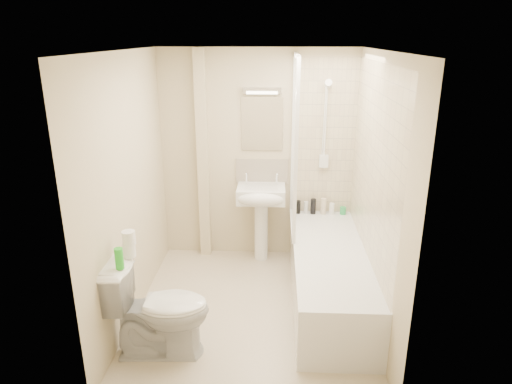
{
  "coord_description": "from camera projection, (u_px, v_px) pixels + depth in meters",
  "views": [
    {
      "loc": [
        0.22,
        -3.8,
        2.52
      ],
      "look_at": [
        0.03,
        0.2,
        1.14
      ],
      "focal_mm": 32.0,
      "sensor_mm": 36.0,
      "label": 1
    }
  ],
  "objects": [
    {
      "name": "wall_left",
      "position": [
        129.0,
        191.0,
        4.08
      ],
      "size": [
        0.02,
        2.5,
        2.4
      ],
      "primitive_type": "cube",
      "color": "beige",
      "rests_on": "ground"
    },
    {
      "name": "pedestal_sink",
      "position": [
        261.0,
        203.0,
        5.14
      ],
      "size": [
        0.54,
        0.49,
        1.03
      ],
      "color": "white",
      "rests_on": "ground"
    },
    {
      "name": "bottle_black_b",
      "position": [
        313.0,
        206.0,
        5.28
      ],
      "size": [
        0.06,
        0.06,
        0.18
      ],
      "primitive_type": "cylinder",
      "color": "black",
      "rests_on": "bathtub"
    },
    {
      "name": "pipe_boxing",
      "position": [
        203.0,
        157.0,
        5.18
      ],
      "size": [
        0.12,
        0.12,
        2.4
      ],
      "primitive_type": "cube",
      "color": "beige",
      "rests_on": "ground"
    },
    {
      "name": "bottle_cream",
      "position": [
        323.0,
        206.0,
        5.27
      ],
      "size": [
        0.06,
        0.06,
        0.19
      ],
      "primitive_type": "cylinder",
      "color": "beige",
      "rests_on": "bathtub"
    },
    {
      "name": "toilet",
      "position": [
        159.0,
        308.0,
        3.71
      ],
      "size": [
        0.54,
        0.86,
        0.83
      ],
      "primitive_type": "imported",
      "rotation": [
        0.0,
        0.0,
        1.62
      ],
      "color": "white",
      "rests_on": "ground"
    },
    {
      "name": "tile_back",
      "position": [
        325.0,
        138.0,
        5.09
      ],
      "size": [
        0.7,
        0.01,
        1.75
      ],
      "primitive_type": "cube",
      "color": "beige",
      "rests_on": "wall_back"
    },
    {
      "name": "bottle_white_b",
      "position": [
        332.0,
        209.0,
        5.27
      ],
      "size": [
        0.06,
        0.06,
        0.13
      ],
      "primitive_type": "cylinder",
      "color": "white",
      "rests_on": "bathtub"
    },
    {
      "name": "bathtub",
      "position": [
        329.0,
        275.0,
        4.48
      ],
      "size": [
        0.7,
        2.1,
        0.55
      ],
      "color": "white",
      "rests_on": "ground"
    },
    {
      "name": "wall_back",
      "position": [
        258.0,
        157.0,
        5.21
      ],
      "size": [
        2.2,
        0.02,
        2.4
      ],
      "primitive_type": "cube",
      "color": "beige",
      "rests_on": "ground"
    },
    {
      "name": "shower_screen",
      "position": [
        295.0,
        145.0,
        4.68
      ],
      "size": [
        0.04,
        0.92,
        1.8
      ],
      "color": "white",
      "rests_on": "bathtub"
    },
    {
      "name": "bottle_white_a",
      "position": [
        306.0,
        208.0,
        5.28
      ],
      "size": [
        0.05,
        0.05,
        0.14
      ],
      "primitive_type": "cylinder",
      "color": "silver",
      "rests_on": "bathtub"
    },
    {
      "name": "ceiling",
      "position": [
        251.0,
        51.0,
        3.63
      ],
      "size": [
        2.2,
        2.5,
        0.02
      ],
      "primitive_type": "cube",
      "color": "white",
      "rests_on": "wall_back"
    },
    {
      "name": "toilet_roll_lower",
      "position": [
        129.0,
        250.0,
        3.66
      ],
      "size": [
        0.11,
        0.11,
        0.11
      ],
      "primitive_type": "cylinder",
      "color": "white",
      "rests_on": "toilet"
    },
    {
      "name": "shower_fixture",
      "position": [
        325.0,
        128.0,
        5.01
      ],
      "size": [
        0.1,
        0.16,
        0.99
      ],
      "color": "white",
      "rests_on": "wall_back"
    },
    {
      "name": "splashback",
      "position": [
        262.0,
        171.0,
        5.25
      ],
      "size": [
        0.6,
        0.02,
        0.3
      ],
      "primitive_type": "cube",
      "color": "beige",
      "rests_on": "wall_back"
    },
    {
      "name": "mirror",
      "position": [
        262.0,
        124.0,
        5.07
      ],
      "size": [
        0.46,
        0.01,
        0.6
      ],
      "primitive_type": "cube",
      "color": "white",
      "rests_on": "wall_back"
    },
    {
      "name": "toilet_roll_upper",
      "position": [
        129.0,
        238.0,
        3.63
      ],
      "size": [
        0.11,
        0.11,
        0.11
      ],
      "primitive_type": "cylinder",
      "color": "white",
      "rests_on": "toilet_roll_lower"
    },
    {
      "name": "bottle_green",
      "position": [
        343.0,
        211.0,
        5.28
      ],
      "size": [
        0.07,
        0.07,
        0.09
      ],
      "primitive_type": "cylinder",
      "color": "green",
      "rests_on": "bathtub"
    },
    {
      "name": "bottle_black_a",
      "position": [
        298.0,
        207.0,
        5.29
      ],
      "size": [
        0.05,
        0.05,
        0.15
      ],
      "primitive_type": "cylinder",
      "color": "black",
      "rests_on": "bathtub"
    },
    {
      "name": "floor",
      "position": [
        252.0,
        309.0,
        4.42
      ],
      "size": [
        2.5,
        2.5,
        0.0
      ],
      "primitive_type": "plane",
      "color": "beige",
      "rests_on": "ground"
    },
    {
      "name": "green_bottle",
      "position": [
        119.0,
        259.0,
        3.46
      ],
      "size": [
        0.06,
        0.06,
        0.17
      ],
      "primitive_type": "cylinder",
      "color": "green",
      "rests_on": "toilet"
    },
    {
      "name": "strip_light",
      "position": [
        262.0,
        90.0,
        4.93
      ],
      "size": [
        0.42,
        0.07,
        0.07
      ],
      "primitive_type": "cube",
      "color": "silver",
      "rests_on": "wall_back"
    },
    {
      "name": "wall_right",
      "position": [
        377.0,
        194.0,
        3.98
      ],
      "size": [
        0.02,
        2.5,
        2.4
      ],
      "primitive_type": "cube",
      "color": "beige",
      "rests_on": "ground"
    },
    {
      "name": "tile_right",
      "position": [
        373.0,
        163.0,
        4.09
      ],
      "size": [
        0.01,
        2.1,
        1.75
      ],
      "primitive_type": "cube",
      "color": "beige",
      "rests_on": "wall_right"
    }
  ]
}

